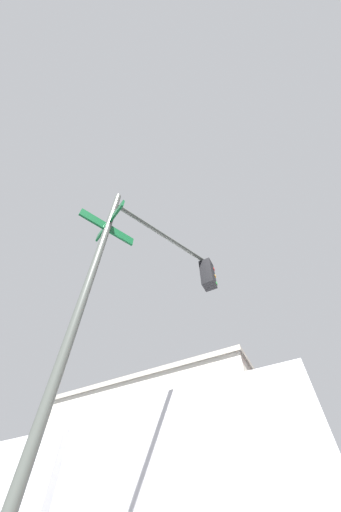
% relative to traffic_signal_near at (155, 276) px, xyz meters
% --- Properties ---
extents(traffic_signal_near, '(1.70, 3.08, 6.50)m').
position_rel_traffic_signal_near_xyz_m(traffic_signal_near, '(0.00, 0.00, 0.00)').
color(traffic_signal_near, '#474C47').
rests_on(traffic_signal_near, ground_plane).
extents(building_stucco, '(18.23, 18.33, 11.68)m').
position_rel_traffic_signal_near_xyz_m(building_stucco, '(-10.55, 22.97, 1.24)').
color(building_stucco, silver).
rests_on(building_stucco, ground_plane).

